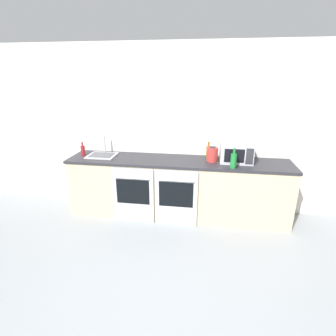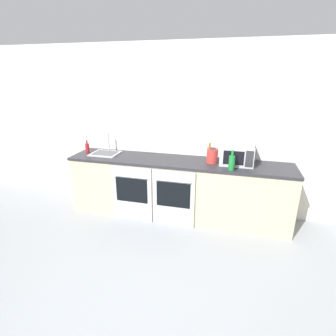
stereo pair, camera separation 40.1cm
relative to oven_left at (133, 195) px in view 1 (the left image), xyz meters
The scene contains 10 objects.
wall_back 1.26m from the oven_left, 46.94° to the left, with size 10.00×0.06×2.60m.
counter_back 0.71m from the oven_left, 27.67° to the left, with size 3.37×0.65×0.92m.
oven_left is the anchor object (origin of this frame).
oven_right 0.64m from the oven_left, ahead, with size 0.62×0.06×0.86m.
microwave 1.65m from the oven_left, 14.78° to the left, with size 0.46×0.39×0.28m.
bottle_green 1.54m from the oven_left, ahead, with size 0.08×0.08×0.28m.
bottle_amber 1.32m from the oven_left, 24.71° to the left, with size 0.07×0.07×0.26m.
bottle_red 1.10m from the oven_left, 159.55° to the left, with size 0.07×0.07×0.22m.
kettle 1.32m from the oven_left, 17.09° to the left, with size 0.16×0.16×0.22m.
sink 0.85m from the oven_left, 148.55° to the left, with size 0.44×0.38×0.31m.
Camera 1 is at (0.42, -1.59, 2.12)m, focal length 28.00 mm.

